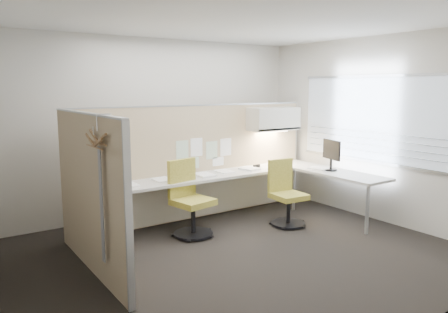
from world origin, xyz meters
TOP-DOWN VIEW (x-y plane):
  - floor at (0.00, 0.00)m, footprint 5.50×4.50m
  - ceiling at (0.00, 0.00)m, footprint 5.50×4.50m
  - wall_back at (0.00, 2.25)m, footprint 5.50×0.02m
  - wall_front at (0.00, -2.25)m, footprint 5.50×0.02m
  - wall_right at (2.75, 0.00)m, footprint 0.02×4.50m
  - window_pane at (2.73, 0.00)m, footprint 0.01×2.80m
  - partition_back at (0.55, 1.60)m, footprint 4.10×0.06m
  - partition_left at (-1.50, 0.50)m, footprint 0.06×2.20m
  - desk at (0.93, 1.13)m, footprint 4.00×2.07m
  - overhead_bin at (1.90, 1.39)m, footprint 0.90×0.36m
  - task_light_strip at (1.90, 1.39)m, footprint 0.60×0.06m
  - pinned_papers at (0.63, 1.57)m, footprint 1.01×0.00m
  - poster at (-1.05, 1.57)m, footprint 0.28×0.00m
  - chair_left at (-0.01, 0.93)m, footprint 0.56×0.58m
  - chair_right at (1.41, 0.52)m, footprint 0.50×0.51m
  - monitor at (2.30, 0.46)m, footprint 0.19×0.45m
  - phone at (1.90, 1.18)m, footprint 0.24×0.23m
  - stapler at (1.50, 1.33)m, footprint 0.15×0.07m
  - tape_dispenser at (1.89, 1.33)m, footprint 0.10×0.07m
  - coat_hook at (-1.58, -0.07)m, footprint 0.18×0.49m
  - paper_stack_0 at (-0.77, 1.23)m, footprint 0.24×0.31m
  - paper_stack_1 at (-0.22, 1.32)m, footprint 0.23×0.30m
  - paper_stack_2 at (0.43, 1.22)m, footprint 0.23×0.30m
  - paper_stack_3 at (0.87, 1.34)m, footprint 0.23×0.30m
  - paper_stack_4 at (1.29, 1.26)m, footprint 0.29×0.34m
  - paper_stack_5 at (2.24, 0.65)m, footprint 0.28×0.34m

SIDE VIEW (x-z plane):
  - floor at x=0.00m, z-range -0.01..0.00m
  - chair_right at x=1.41m, z-range -0.03..0.92m
  - chair_left at x=-0.01m, z-range -0.03..1.00m
  - desk at x=0.93m, z-range 0.24..0.97m
  - paper_stack_3 at x=0.87m, z-range 0.73..0.74m
  - paper_stack_1 at x=-0.22m, z-range 0.73..0.75m
  - paper_stack_5 at x=2.24m, z-range 0.73..0.75m
  - paper_stack_0 at x=-0.77m, z-range 0.73..0.76m
  - paper_stack_4 at x=1.29m, z-range 0.73..0.76m
  - paper_stack_2 at x=0.43m, z-range 0.73..0.76m
  - stapler at x=1.50m, z-range 0.73..0.78m
  - tape_dispenser at x=1.89m, z-range 0.73..0.79m
  - phone at x=1.90m, z-range 0.72..0.84m
  - partition_back at x=0.55m, z-range 0.00..1.75m
  - partition_left at x=-1.50m, z-range 0.00..1.75m
  - monitor at x=2.30m, z-range 0.77..1.25m
  - pinned_papers at x=0.63m, z-range 0.80..1.27m
  - task_light_strip at x=1.90m, z-range 1.29..1.31m
  - wall_back at x=0.00m, z-range 0.00..2.80m
  - wall_front at x=0.00m, z-range 0.00..2.80m
  - wall_right at x=2.75m, z-range 0.00..2.80m
  - coat_hook at x=-1.58m, z-range 0.68..2.13m
  - poster at x=-1.05m, z-range 1.24..1.59m
  - overhead_bin at x=1.90m, z-range 1.32..1.70m
  - window_pane at x=2.73m, z-range 0.90..2.20m
  - ceiling at x=0.00m, z-range 2.80..2.81m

